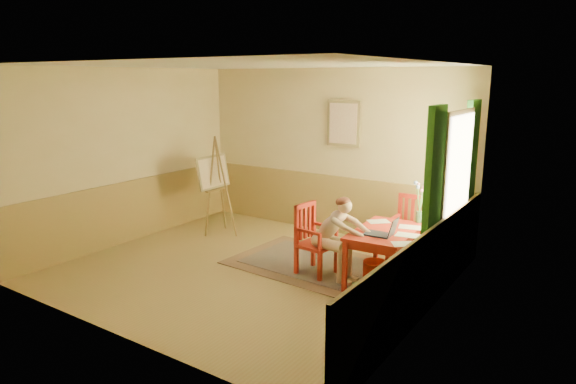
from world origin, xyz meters
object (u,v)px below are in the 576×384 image
Objects in this scene: table at (385,237)px; figure at (334,234)px; easel at (215,176)px; chair_back at (408,230)px; laptop at (383,232)px; chair_left at (314,239)px.

figure reaches higher than table.
table is 0.74× the size of easel.
chair_back is 1.30m from figure.
laptop is at bearing -73.03° from table.
easel reaches higher than chair_back.
easel reaches higher than laptop.
chair_left reaches higher than table.
chair_left is at bearing -128.84° from chair_back.
figure is (-0.60, -0.26, 0.00)m from table.
laptop is at bearing -0.10° from chair_left.
easel reaches higher than table.
chair_left is 1.04m from laptop.
table is 0.29m from laptop.
figure is 2.86× the size of laptop.
figure is at bearing -116.50° from chair_back.
chair_back is at bearing 94.61° from laptop.
chair_left is (-0.93, -0.24, -0.14)m from table.
easel is (-3.32, 0.45, 0.37)m from table.
chair_back reaches higher than table.
table is at bearing -7.69° from easel.
table is 1.27× the size of chair_left.
chair_left is 0.85× the size of figure.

